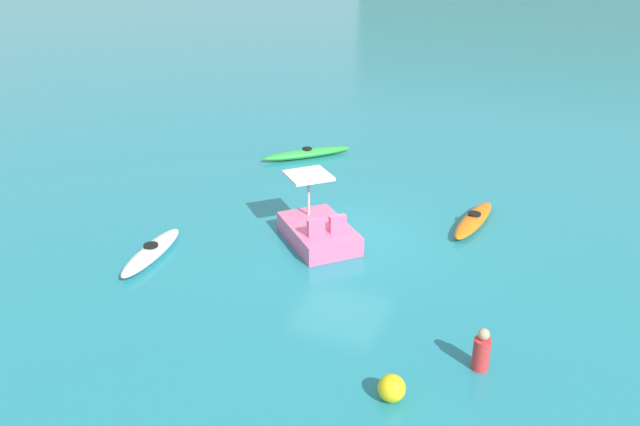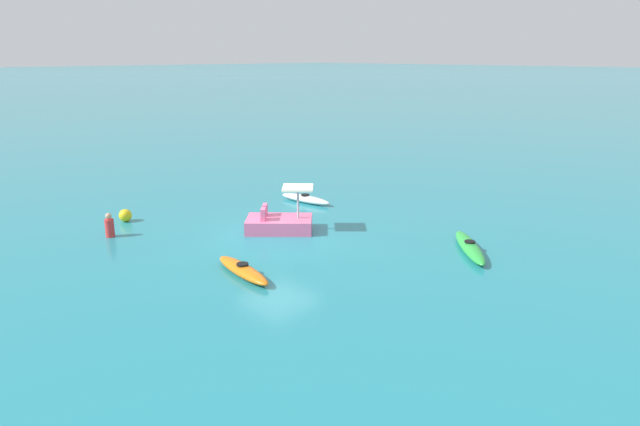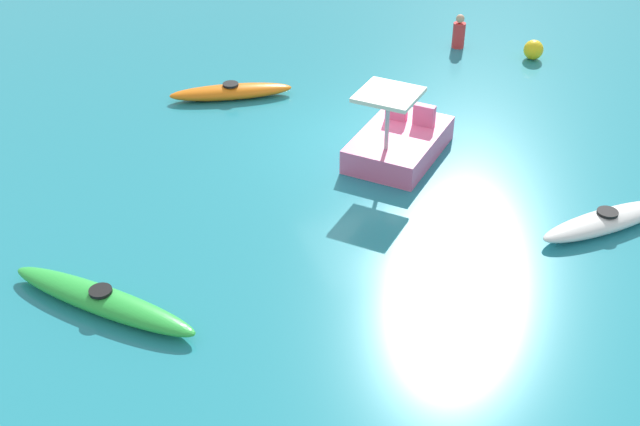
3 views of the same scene
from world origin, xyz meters
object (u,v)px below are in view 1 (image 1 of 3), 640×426
object	(u,v)px
kayak_green	(307,153)
person_near_shore	(481,351)
kayak_orange	(474,220)
buoy_yellow	(392,388)
pedal_boat_pink	(318,230)
kayak_white	(152,252)

from	to	relation	value
kayak_green	person_near_shore	size ratio (longest dim) A/B	3.24
kayak_orange	buoy_yellow	bearing A→B (deg)	-91.88
pedal_boat_pink	person_near_shore	xyz separation A→B (m)	(4.76, -3.77, 0.05)
kayak_white	person_near_shore	size ratio (longest dim) A/B	3.10
kayak_orange	kayak_white	bearing A→B (deg)	-145.85
kayak_white	person_near_shore	world-z (taller)	person_near_shore
buoy_yellow	pedal_boat_pink	bearing A→B (deg)	123.50
buoy_yellow	person_near_shore	world-z (taller)	person_near_shore
person_near_shore	kayak_white	bearing A→B (deg)	170.56
kayak_orange	person_near_shore	bearing A→B (deg)	-80.46
pedal_boat_pink	buoy_yellow	bearing A→B (deg)	-56.50
kayak_orange	buoy_yellow	xyz separation A→B (m)	(-0.25, -7.76, 0.08)
kayak_white	buoy_yellow	xyz separation A→B (m)	(7.02, -2.82, 0.08)
kayak_white	pedal_boat_pink	bearing A→B (deg)	33.68
kayak_green	pedal_boat_pink	size ratio (longest dim) A/B	1.03
kayak_orange	pedal_boat_pink	size ratio (longest dim) A/B	1.03
kayak_white	person_near_shore	xyz separation A→B (m)	(8.34, -1.39, 0.22)
kayak_white	pedal_boat_pink	xyz separation A→B (m)	(3.58, 2.39, 0.17)
kayak_green	kayak_white	world-z (taller)	same
kayak_orange	buoy_yellow	distance (m)	7.76
kayak_green	kayak_orange	size ratio (longest dim) A/B	1.00
buoy_yellow	kayak_orange	bearing A→B (deg)	88.12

